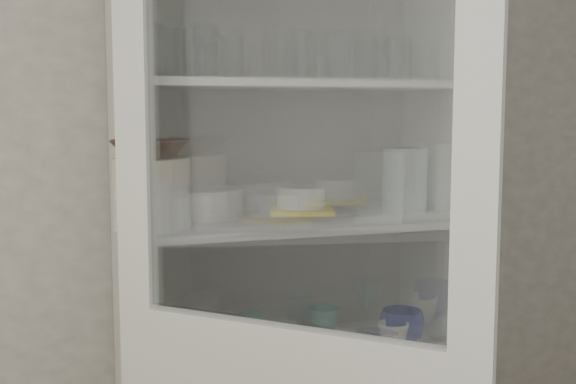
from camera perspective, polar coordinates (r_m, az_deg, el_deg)
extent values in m
cube|color=gray|center=(2.30, -6.46, -0.47)|extent=(3.60, 0.02, 2.60)
cube|color=silver|center=(2.09, -12.88, -8.29)|extent=(0.03, 0.45, 2.10)
cube|color=silver|center=(2.37, 11.29, -6.47)|extent=(0.03, 0.45, 2.10)
cube|color=gray|center=(2.38, -1.56, -6.32)|extent=(1.00, 0.03, 2.10)
cube|color=silver|center=(2.23, 0.12, -12.57)|extent=(0.94, 0.42, 0.02)
cube|color=silver|center=(2.13, 0.12, -2.36)|extent=(0.94, 0.42, 0.02)
cube|color=silver|center=(2.11, 0.13, 8.46)|extent=(0.94, 0.42, 0.02)
cube|color=silver|center=(1.77, -11.96, 3.83)|extent=(0.09, 0.09, 0.80)
cube|color=silver|center=(1.43, 14.75, 3.14)|extent=(0.09, 0.09, 0.80)
cube|color=silver|center=(1.56, -0.04, 3.62)|extent=(0.53, 0.51, 0.78)
cylinder|color=silver|center=(1.90, -10.74, 10.87)|extent=(0.08, 0.08, 0.13)
cylinder|color=silver|center=(1.90, -6.44, 10.93)|extent=(0.08, 0.08, 0.13)
cylinder|color=silver|center=(1.99, 0.87, 10.74)|extent=(0.07, 0.07, 0.13)
cylinder|color=silver|center=(2.01, 4.13, 10.61)|extent=(0.07, 0.07, 0.12)
cylinder|color=silver|center=(1.97, 1.36, 10.76)|extent=(0.07, 0.07, 0.13)
cylinder|color=silver|center=(2.06, 6.10, 10.60)|extent=(0.08, 0.08, 0.13)
cylinder|color=silver|center=(2.12, 8.93, 10.36)|extent=(0.06, 0.06, 0.12)
cylinder|color=silver|center=(2.01, -11.17, 10.88)|extent=(0.08, 0.08, 0.15)
cylinder|color=silver|center=(2.07, -4.40, 10.55)|extent=(0.07, 0.07, 0.13)
cylinder|color=silver|center=(2.07, -7.38, 10.59)|extent=(0.08, 0.08, 0.13)
cylinder|color=silver|center=(2.19, 3.82, 10.46)|extent=(0.08, 0.08, 0.14)
cylinder|color=silver|center=(2.21, 6.22, 10.22)|extent=(0.08, 0.08, 0.12)
cylinder|color=white|center=(1.97, -10.70, -1.04)|extent=(0.20, 0.20, 0.13)
cylinder|color=white|center=(2.17, -6.56, -0.84)|extent=(0.22, 0.22, 0.08)
cylinder|color=beige|center=(1.96, -10.76, 1.71)|extent=(0.27, 0.27, 0.06)
imported|color=#3F2417|center=(1.95, -10.79, 3.39)|extent=(0.26, 0.26, 0.05)
cylinder|color=silver|center=(2.12, 1.02, -1.84)|extent=(0.40, 0.40, 0.02)
cube|color=yellow|center=(2.12, 1.02, -1.42)|extent=(0.22, 0.22, 0.01)
cylinder|color=white|center=(2.11, 1.02, -0.41)|extent=(0.19, 0.19, 0.06)
cylinder|color=#AFBEC0|center=(2.26, 9.19, 0.91)|extent=(0.14, 0.14, 0.20)
imported|color=navy|center=(2.29, 8.99, -10.47)|extent=(0.18, 0.18, 0.11)
imported|color=#1E7775|center=(2.33, 2.82, -10.21)|extent=(0.11, 0.11, 0.10)
imported|color=white|center=(2.21, 8.29, -11.27)|extent=(0.11, 0.11, 0.09)
cylinder|color=#1E7775|center=(2.23, -2.92, -11.20)|extent=(0.08, 0.08, 0.08)
ellipsoid|color=#1E7775|center=(2.21, -2.93, -9.99)|extent=(0.08, 0.08, 0.02)
cylinder|color=silver|center=(2.10, -2.98, -12.87)|extent=(0.11, 0.11, 0.04)
cylinder|color=white|center=(2.13, -10.75, -11.44)|extent=(0.11, 0.11, 0.13)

